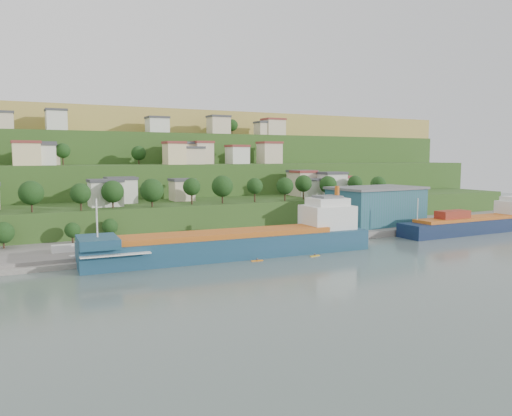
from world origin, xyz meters
TOP-DOWN VIEW (x-y plane):
  - ground at (0.00, 0.00)m, footprint 500.00×500.00m
  - quay at (20.00, 28.00)m, footprint 220.00×26.00m
  - pebble_beach at (-55.00, 22.00)m, footprint 40.00×18.00m
  - hillside at (0.01, 168.70)m, footprint 360.00×210.37m
  - cargo_ship_near at (-9.00, 9.44)m, footprint 74.41×15.49m
  - cargo_ship_far at (77.51, 9.45)m, footprint 57.08×9.80m
  - warehouse at (50.92, 28.77)m, footprint 32.09×20.83m
  - caravan at (-49.64, 24.18)m, footprint 5.58×2.39m
  - dinghy at (-47.10, 18.93)m, footprint 4.41×3.01m
  - kayak_orange at (-8.59, 1.90)m, footprint 2.97×0.95m
  - kayak_yellow at (7.01, 0.41)m, footprint 2.89×0.81m

SIDE VIEW (x-z plane):
  - ground at x=0.00m, z-range 0.00..0.00m
  - quay at x=20.00m, z-range -2.00..2.00m
  - pebble_beach at x=-55.00m, z-range -1.20..1.20m
  - hillside at x=0.01m, z-range -47.92..48.08m
  - kayak_yellow at x=7.01m, z-range -0.15..0.57m
  - kayak_orange at x=-8.59m, z-range -0.15..0.58m
  - dinghy at x=-47.10m, z-range 1.20..2.03m
  - cargo_ship_far at x=77.51m, z-range -5.30..10.19m
  - caravan at x=-49.64m, z-range 1.20..3.79m
  - cargo_ship_near at x=-9.00m, z-range -6.46..12.53m
  - warehouse at x=50.92m, z-range 2.03..14.83m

